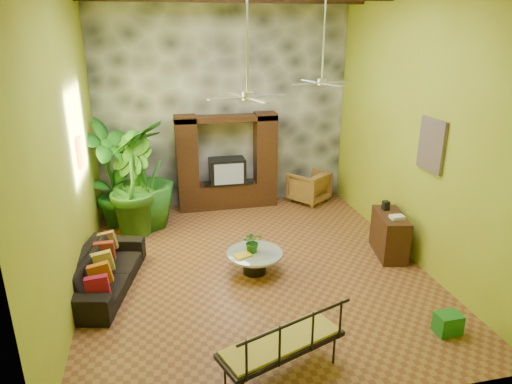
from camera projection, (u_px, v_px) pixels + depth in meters
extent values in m
plane|color=brown|center=(255.00, 266.00, 8.50)|extent=(7.00, 7.00, 0.00)
cube|color=#9A9823|center=(223.00, 103.00, 10.87)|extent=(6.00, 0.02, 5.00)
cube|color=#9A9823|center=(65.00, 144.00, 7.04)|extent=(0.02, 7.00, 5.00)
cube|color=#9A9823|center=(416.00, 127.00, 8.26)|extent=(0.02, 7.00, 5.00)
cube|color=#373A3F|center=(224.00, 103.00, 10.81)|extent=(5.98, 0.10, 4.98)
cube|color=black|center=(228.00, 195.00, 11.28)|extent=(2.40, 0.50, 0.60)
cube|color=black|center=(187.00, 158.00, 10.75)|extent=(0.50, 0.48, 2.00)
cube|color=black|center=(265.00, 153.00, 11.13)|extent=(0.50, 0.48, 2.00)
cube|color=black|center=(226.00, 118.00, 10.64)|extent=(2.40, 0.48, 0.12)
cube|color=black|center=(227.00, 171.00, 11.05)|extent=(0.85, 0.52, 0.62)
cube|color=#8C99A8|center=(229.00, 174.00, 10.80)|extent=(0.70, 0.02, 0.50)
cylinder|color=silver|center=(247.00, 34.00, 6.70)|extent=(0.04, 0.04, 1.80)
cylinder|color=silver|center=(247.00, 96.00, 7.01)|extent=(0.18, 0.18, 0.12)
cube|color=silver|center=(268.00, 96.00, 7.17)|extent=(0.58, 0.26, 0.01)
cube|color=silver|center=(237.00, 94.00, 7.31)|extent=(0.26, 0.58, 0.01)
cube|color=silver|center=(226.00, 99.00, 6.86)|extent=(0.58, 0.26, 0.01)
cube|color=silver|center=(258.00, 100.00, 6.71)|extent=(0.26, 0.58, 0.01)
cylinder|color=silver|center=(324.00, 33.00, 8.54)|extent=(0.04, 0.04, 1.80)
cylinder|color=silver|center=(322.00, 82.00, 8.84)|extent=(0.18, 0.18, 0.12)
cube|color=silver|center=(337.00, 82.00, 9.01)|extent=(0.58, 0.26, 0.01)
cube|color=silver|center=(311.00, 81.00, 9.15)|extent=(0.26, 0.58, 0.01)
cube|color=silver|center=(306.00, 84.00, 8.69)|extent=(0.58, 0.26, 0.01)
cube|color=silver|center=(333.00, 85.00, 8.55)|extent=(0.26, 0.58, 0.01)
cube|color=#C88817|center=(80.00, 152.00, 8.10)|extent=(0.06, 0.32, 0.55)
cube|color=#21507B|center=(432.00, 145.00, 7.77)|extent=(0.06, 0.70, 0.90)
imported|color=black|center=(104.00, 271.00, 7.67)|extent=(1.36, 2.38, 0.65)
imported|color=olive|center=(309.00, 186.00, 11.57)|extent=(1.20, 1.21, 0.79)
imported|color=#1C5E18|center=(110.00, 174.00, 9.85)|extent=(1.52, 1.48, 2.41)
imported|color=#2D6A1B|center=(131.00, 185.00, 9.58)|extent=(1.23, 1.39, 2.14)
imported|color=#22621A|center=(143.00, 175.00, 9.87)|extent=(1.78, 1.78, 2.36)
cylinder|color=black|center=(255.00, 263.00, 8.23)|extent=(0.43, 0.43, 0.36)
cylinder|color=#B7C4BE|center=(255.00, 253.00, 8.16)|extent=(1.01, 1.01, 0.04)
imported|color=#24651A|center=(253.00, 241.00, 8.12)|extent=(0.37, 0.33, 0.40)
cube|color=#D0D016|center=(243.00, 255.00, 8.01)|extent=(0.35, 0.30, 0.03)
cube|color=black|center=(282.00, 344.00, 5.70)|extent=(1.72, 1.08, 0.07)
cube|color=gold|center=(282.00, 342.00, 5.69)|extent=(1.63, 1.00, 0.06)
cube|color=black|center=(289.00, 341.00, 5.34)|extent=(1.55, 0.61, 0.54)
cube|color=#3B2112|center=(389.00, 235.00, 8.81)|extent=(0.67, 1.12, 0.84)
cube|color=#1E7124|center=(448.00, 323.00, 6.59)|extent=(0.36, 0.28, 0.31)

